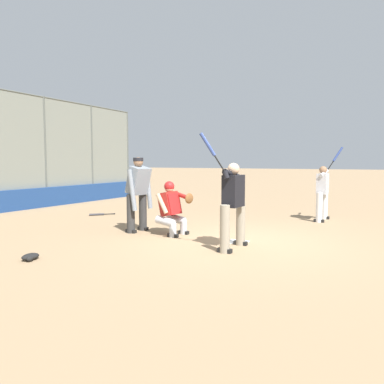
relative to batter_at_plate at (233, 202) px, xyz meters
The scene contains 8 objects.
ground_plane 1.11m from the batter_at_plate, 166.80° to the right, with size 160.00×160.00×0.00m, color #9E7F5B.
home_plate_marker 1.10m from the batter_at_plate, 166.80° to the right, with size 0.43×0.43×0.01m, color white.
batter_at_plate is the anchor object (origin of this frame).
catcher_behind_plate 1.91m from the batter_at_plate, 109.39° to the right, with size 0.67×0.80×1.26m.
umpire_home 2.78m from the batter_at_plate, 101.85° to the right, with size 0.74×0.49×1.82m.
batter_on_deck 4.64m from the batter_at_plate, 168.38° to the left, with size 1.00×0.64×2.15m.
spare_bat_near_backstop 6.00m from the batter_at_plate, 111.77° to the right, with size 0.62×0.60×0.07m.
fielding_glove_on_dirt 3.82m from the batter_at_plate, 48.04° to the right, with size 0.33×0.25×0.12m.
Camera 1 is at (7.36, 2.92, 1.72)m, focal length 35.00 mm.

